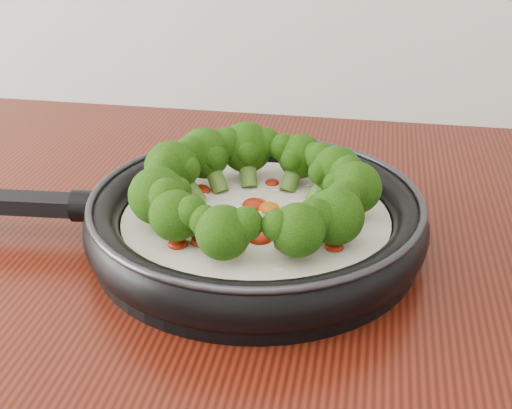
# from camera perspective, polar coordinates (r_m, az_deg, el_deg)

# --- Properties ---
(skillet) EXTENTS (0.57, 0.38, 0.10)m
(skillet) POSITION_cam_1_polar(r_m,az_deg,el_deg) (0.72, -0.35, -0.62)
(skillet) COLOR black
(skillet) RESTS_ON counter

